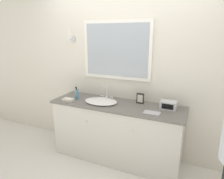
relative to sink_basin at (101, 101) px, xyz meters
name	(u,v)px	position (x,y,z in m)	size (l,w,h in m)	color
ground_plane	(108,170)	(0.23, -0.28, -0.87)	(14.00, 14.00, 0.00)	silver
wall_back	(125,69)	(0.22, 0.33, 0.41)	(8.00, 0.18, 2.55)	silver
vanity_counter	(116,132)	(0.23, 0.02, -0.44)	(1.86, 0.56, 0.85)	beige
sink_basin	(101,101)	(0.00, 0.00, 0.00)	(0.48, 0.39, 0.20)	white
soap_bottle	(77,94)	(-0.40, -0.01, 0.06)	(0.05, 0.06, 0.19)	teal
appliance_box	(168,105)	(0.91, 0.13, 0.03)	(0.20, 0.15, 0.10)	#BCBCC1
picture_frame	(140,98)	(0.52, 0.17, 0.05)	(0.10, 0.01, 0.15)	black
hand_towel_near_sink	(68,100)	(-0.47, -0.13, 0.00)	(0.15, 0.11, 0.03)	silver
metal_tray	(152,113)	(0.75, -0.11, -0.01)	(0.20, 0.12, 0.01)	#ADADB2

